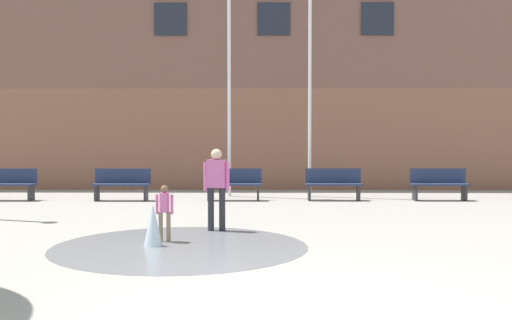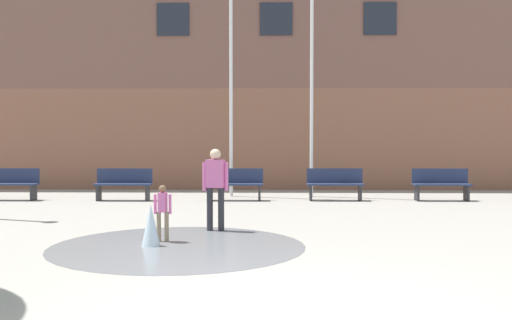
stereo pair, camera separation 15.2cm
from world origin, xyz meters
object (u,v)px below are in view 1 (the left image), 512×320
object	(u,v)px
park_bench_under_right_flagpole	(333,184)
teen_by_trashcan	(216,183)
flagpole_left	(230,51)
park_bench_far_left	(8,184)
park_bench_left_of_flagpoles	(122,184)
park_bench_center	(234,184)
child_with_pink_shirt	(164,209)
park_bench_near_trashcan	(439,184)
flagpole_right	(311,54)

from	to	relation	value
park_bench_under_right_flagpole	teen_by_trashcan	size ratio (longest dim) A/B	1.01
flagpole_left	park_bench_under_right_flagpole	bearing A→B (deg)	-20.06
park_bench_far_left	park_bench_left_of_flagpoles	world-z (taller)	same
park_bench_center	child_with_pink_shirt	distance (m)	6.79
park_bench_far_left	park_bench_center	xyz separation A→B (m)	(6.46, 0.09, 0.00)
park_bench_under_right_flagpole	flagpole_left	distance (m)	5.07
park_bench_left_of_flagpoles	park_bench_far_left	bearing A→B (deg)	-179.99
park_bench_far_left	park_bench_under_right_flagpole	distance (m)	9.32
park_bench_center	park_bench_near_trashcan	distance (m)	5.88
park_bench_center	teen_by_trashcan	size ratio (longest dim) A/B	1.01
park_bench_left_of_flagpoles	park_bench_under_right_flagpole	size ratio (longest dim) A/B	1.00
flagpole_left	flagpole_right	bearing A→B (deg)	0.00
park_bench_near_trashcan	teen_by_trashcan	world-z (taller)	teen_by_trashcan
park_bench_left_of_flagpoles	park_bench_under_right_flagpole	xyz separation A→B (m)	(6.04, 0.14, 0.00)
park_bench_under_right_flagpole	child_with_pink_shirt	xyz separation A→B (m)	(-3.73, -6.79, 0.10)
park_bench_near_trashcan	flagpole_left	world-z (taller)	flagpole_left
park_bench_left_of_flagpoles	park_bench_center	distance (m)	3.19
park_bench_far_left	park_bench_near_trashcan	size ratio (longest dim) A/B	1.00
park_bench_far_left	park_bench_near_trashcan	distance (m)	12.34
park_bench_under_right_flagpole	child_with_pink_shirt	bearing A→B (deg)	-118.77
park_bench_far_left	teen_by_trashcan	world-z (taller)	teen_by_trashcan
flagpole_left	park_bench_left_of_flagpoles	bearing A→B (deg)	-157.69
flagpole_left	child_with_pink_shirt	bearing A→B (deg)	-95.16
park_bench_far_left	child_with_pink_shirt	world-z (taller)	child_with_pink_shirt
flagpole_right	park_bench_near_trashcan	bearing A→B (deg)	-16.83
park_bench_far_left	flagpole_left	bearing A→B (deg)	11.15
park_bench_center	park_bench_under_right_flagpole	world-z (taller)	same
park_bench_far_left	teen_by_trashcan	size ratio (longest dim) A/B	1.01
teen_by_trashcan	park_bench_far_left	bearing A→B (deg)	-27.33
child_with_pink_shirt	flagpole_left	bearing A→B (deg)	-1.22
park_bench_under_right_flagpole	teen_by_trashcan	distance (m)	6.31
park_bench_far_left	flagpole_right	size ratio (longest dim) A/B	0.20
teen_by_trashcan	flagpole_left	xyz separation A→B (m)	(-0.09, 6.67, 3.47)
park_bench_center	park_bench_far_left	bearing A→B (deg)	-179.24
park_bench_near_trashcan	child_with_pink_shirt	world-z (taller)	child_with_pink_shirt
park_bench_center	park_bench_near_trashcan	world-z (taller)	same
park_bench_far_left	park_bench_center	distance (m)	6.46
park_bench_far_left	park_bench_center	size ratio (longest dim) A/B	1.00
park_bench_left_of_flagpoles	park_bench_under_right_flagpole	world-z (taller)	same
park_bench_center	flagpole_right	size ratio (longest dim) A/B	0.20
park_bench_under_right_flagpole	flagpole_right	bearing A→B (deg)	117.44
teen_by_trashcan	flagpole_right	distance (m)	7.84
park_bench_under_right_flagpole	flagpole_left	bearing A→B (deg)	159.94
park_bench_near_trashcan	flagpole_right	xyz separation A→B (m)	(-3.59, 1.09, 3.84)
flagpole_right	park_bench_far_left	bearing A→B (deg)	-171.92
park_bench_center	park_bench_under_right_flagpole	size ratio (longest dim) A/B	1.00
park_bench_far_left	teen_by_trashcan	xyz separation A→B (m)	(6.40, -5.43, 0.45)
park_bench_near_trashcan	flagpole_left	xyz separation A→B (m)	(-6.03, 1.09, 3.93)
park_bench_under_right_flagpole	teen_by_trashcan	xyz separation A→B (m)	(-2.92, -5.57, 0.45)
teen_by_trashcan	flagpole_right	world-z (taller)	flagpole_right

